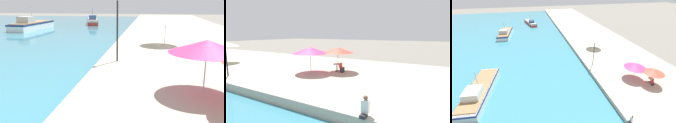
{
  "view_description": "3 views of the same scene",
  "coord_description": "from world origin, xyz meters",
  "views": [
    {
      "loc": [
        3.62,
        -0.5,
        4.78
      ],
      "look_at": [
        1.5,
        13.15,
        1.45
      ],
      "focal_mm": 40.0,
      "sensor_mm": 36.0,
      "label": 1
    },
    {
      "loc": [
        -6.84,
        0.43,
        4.44
      ],
      "look_at": [
        7.83,
        9.0,
        1.65
      ],
      "focal_mm": 28.0,
      "sensor_mm": 36.0,
      "label": 2
    },
    {
      "loc": [
        -9.83,
        -6.5,
        14.76
      ],
      "look_at": [
        -4.0,
        18.0,
        1.25
      ],
      "focal_mm": 24.0,
      "sensor_mm": 36.0,
      "label": 3
    }
  ],
  "objects": [
    {
      "name": "cafe_chair_left",
      "position": [
        7.71,
        8.49,
        0.98
      ],
      "size": [
        0.5,
        0.52,
        0.91
      ],
      "rotation": [
        0.0,
        0.0,
        2.87
      ],
      "color": "#2D2D33",
      "rests_on": "quay_promenade"
    },
    {
      "name": "cafe_umbrella_striped",
      "position": [
        5.02,
        24.22,
        3.08
      ],
      "size": [
        3.54,
        3.54,
        2.74
      ],
      "color": "#B7B7B7",
      "rests_on": "quay_promenade"
    },
    {
      "name": "person_at_quay",
      "position": [
        0.27,
        3.15,
        1.09
      ],
      "size": [
        0.54,
        0.36,
        0.99
      ],
      "color": "#232328",
      "rests_on": "quay_promenade"
    },
    {
      "name": "fishing_boat_far",
      "position": [
        -8.99,
        53.07,
        0.72
      ],
      "size": [
        4.61,
        10.71,
        3.42
      ],
      "rotation": [
        0.0,
        0.0,
        0.24
      ],
      "color": "red",
      "rests_on": "water_basin"
    },
    {
      "name": "cafe_umbrella_pink",
      "position": [
        7.83,
        9.0,
        2.79
      ],
      "size": [
        3.07,
        3.07,
        2.41
      ],
      "color": "#B7B7B7",
      "rests_on": "quay_promenade"
    },
    {
      "name": "quay_promenade",
      "position": [
        8.0,
        37.0,
        0.33
      ],
      "size": [
        16.0,
        90.0,
        0.65
      ],
      "color": "#B2A893",
      "rests_on": "ground_plane"
    },
    {
      "name": "water_basin",
      "position": [
        -28.0,
        37.0,
        0.02
      ],
      "size": [
        56.0,
        90.0,
        0.04
      ],
      "color": "teal",
      "rests_on": "ground_plane"
    },
    {
      "name": "cafe_umbrella_white",
      "position": [
        6.16,
        11.07,
        2.81
      ],
      "size": [
        3.47,
        3.47,
        2.46
      ],
      "color": "#B7B7B7",
      "rests_on": "quay_promenade"
    },
    {
      "name": "cafe_table",
      "position": [
        7.91,
        9.18,
        1.19
      ],
      "size": [
        0.8,
        0.8,
        0.74
      ],
      "color": "#333338",
      "rests_on": "quay_promenade"
    },
    {
      "name": "fishing_boat_near",
      "position": [
        -17.84,
        13.07,
        0.79
      ],
      "size": [
        3.98,
        11.25,
        3.78
      ],
      "rotation": [
        0.0,
        0.0,
        -0.09
      ],
      "color": "silver",
      "rests_on": "water_basin"
    },
    {
      "name": "fishing_boat_mid",
      "position": [
        -17.01,
        40.71,
        0.85
      ],
      "size": [
        3.76,
        11.04,
        4.09
      ],
      "rotation": [
        0.0,
        0.0,
        -0.06
      ],
      "color": "white",
      "rests_on": "water_basin"
    },
    {
      "name": "lamppost",
      "position": [
        1.33,
        16.63,
        3.75
      ],
      "size": [
        0.36,
        0.36,
        4.56
      ],
      "color": "#232328",
      "rests_on": "quay_promenade"
    }
  ]
}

